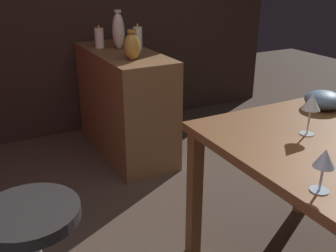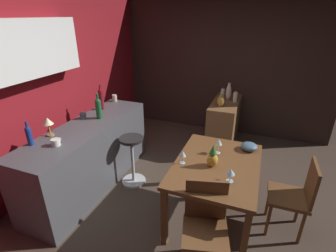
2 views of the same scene
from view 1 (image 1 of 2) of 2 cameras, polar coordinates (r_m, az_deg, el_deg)
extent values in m
cube|color=brown|center=(1.95, 3.96, -10.32)|extent=(0.06, 0.06, 0.70)
cube|color=brown|center=(2.41, 19.99, -5.00)|extent=(0.06, 0.06, 0.70)
cube|color=brown|center=(3.10, -6.49, 3.54)|extent=(1.10, 0.44, 0.82)
cylinder|color=#262323|center=(1.30, -19.99, -12.28)|extent=(0.32, 0.32, 0.04)
cylinder|color=silver|center=(1.34, 21.58, -8.89)|extent=(0.06, 0.06, 0.00)
cylinder|color=silver|center=(1.32, 21.85, -7.25)|extent=(0.01, 0.01, 0.08)
cone|color=silver|center=(1.29, 22.31, -4.44)|extent=(0.07, 0.07, 0.06)
cylinder|color=silver|center=(1.76, 19.97, -1.09)|extent=(0.06, 0.06, 0.00)
cylinder|color=silver|center=(1.74, 20.21, 0.63)|extent=(0.01, 0.01, 0.11)
cone|color=silver|center=(1.71, 20.60, 3.39)|extent=(0.08, 0.08, 0.07)
ellipsoid|color=slate|center=(2.11, 22.18, 3.64)|extent=(0.19, 0.19, 0.09)
cylinder|color=white|center=(3.14, -10.19, 12.77)|extent=(0.07, 0.07, 0.15)
ellipsoid|color=yellow|center=(3.13, -10.30, 14.36)|extent=(0.01, 0.01, 0.03)
cylinder|color=white|center=(3.05, -4.51, 12.92)|extent=(0.07, 0.07, 0.17)
ellipsoid|color=yellow|center=(3.04, -4.57, 14.71)|extent=(0.01, 0.01, 0.03)
ellipsoid|color=#B78C38|center=(2.67, -5.36, 11.73)|extent=(0.11, 0.11, 0.19)
cylinder|color=#B78C38|center=(2.66, -5.44, 13.90)|extent=(0.06, 0.06, 0.02)
ellipsoid|color=beige|center=(3.06, -7.38, 13.85)|extent=(0.09, 0.09, 0.28)
cylinder|color=beige|center=(3.04, -7.52, 16.60)|extent=(0.05, 0.05, 0.02)
camera|label=2|loc=(2.33, 111.21, 13.32)|focal=26.67mm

